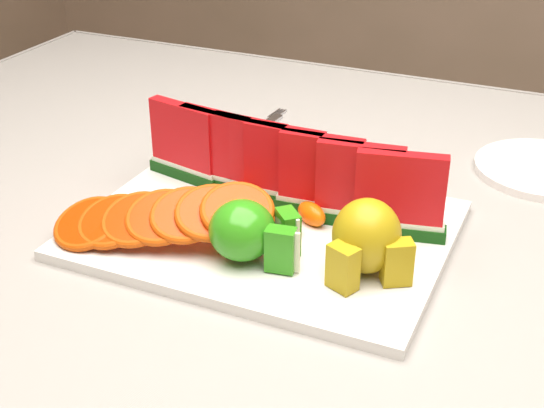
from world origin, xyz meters
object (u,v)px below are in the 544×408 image
object	(u,v)px
platter	(265,230)
pear_cluster	(367,239)
fork	(255,133)
apple_cluster	(249,232)

from	to	relation	value
platter	pear_cluster	xyz separation A→B (m)	(0.13, -0.05, 0.04)
platter	fork	size ratio (longest dim) A/B	2.05
platter	apple_cluster	bearing A→B (deg)	-78.44
pear_cluster	platter	bearing A→B (deg)	160.92
apple_cluster	pear_cluster	xyz separation A→B (m)	(0.12, 0.03, 0.01)
platter	apple_cluster	xyz separation A→B (m)	(0.01, -0.07, 0.04)
fork	apple_cluster	bearing A→B (deg)	-65.63
platter	pear_cluster	size ratio (longest dim) A/B	4.38
pear_cluster	fork	distance (m)	0.40
apple_cluster	fork	size ratio (longest dim) A/B	0.55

